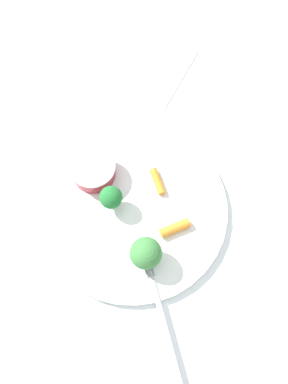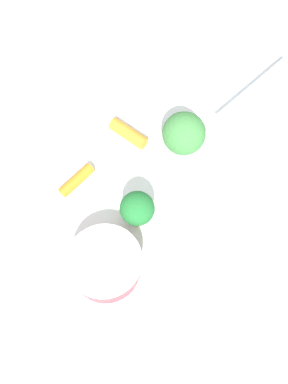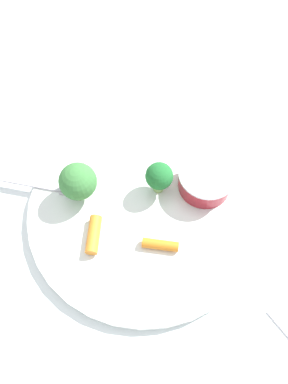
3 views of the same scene
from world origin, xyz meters
The scene contains 9 objects.
ground_plane centered at (0.00, 0.00, 0.00)m, with size 2.40×2.40×0.00m, color white.
plate centered at (0.00, 0.00, 0.01)m, with size 0.27×0.27×0.01m, color white.
sauce_cup centered at (-0.04, -0.06, 0.03)m, with size 0.07×0.07×0.03m.
broccoli_floret_0 centered at (0.00, -0.03, 0.04)m, with size 0.03×0.03×0.04m.
broccoli_floret_1 centered at (0.07, 0.03, 0.04)m, with size 0.04×0.04×0.05m.
carrot_stick_0 centered at (-0.04, 0.03, 0.02)m, with size 0.01×0.01×0.04m, color orange.
carrot_stick_1 centered at (0.02, 0.06, 0.02)m, with size 0.01×0.01×0.04m, color orange.
fork centered at (0.15, 0.06, 0.01)m, with size 0.17×0.08×0.00m.
napkin centered at (-0.26, -0.02, 0.00)m, with size 0.13×0.13×0.00m, color white.
Camera 1 is at (0.20, 0.05, 0.60)m, focal length 40.85 mm.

